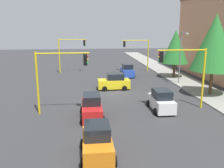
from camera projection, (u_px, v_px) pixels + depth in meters
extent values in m
plane|color=#353538|center=(115.00, 93.00, 28.25)|extent=(120.00, 120.00, 0.00)
cube|color=gray|center=(185.00, 81.00, 34.24)|extent=(80.00, 4.00, 0.15)
cube|color=silver|center=(93.00, 144.00, 16.02)|extent=(2.20, 0.36, 0.01)
cone|color=silver|center=(93.00, 135.00, 17.27)|extent=(0.01, 1.10, 1.10)
cylinder|color=yellow|center=(59.00, 56.00, 40.32)|extent=(0.18, 0.18, 5.64)
cylinder|color=yellow|center=(73.00, 40.00, 39.96)|extent=(0.12, 4.50, 0.12)
cube|color=black|center=(84.00, 43.00, 40.30)|extent=(0.36, 0.32, 0.96)
sphere|color=red|center=(85.00, 41.00, 40.26)|extent=(0.18, 0.18, 0.18)
sphere|color=yellow|center=(85.00, 43.00, 40.32)|extent=(0.18, 0.18, 0.18)
sphere|color=green|center=(85.00, 45.00, 40.39)|extent=(0.18, 0.18, 0.18)
cylinder|color=yellow|center=(37.00, 84.00, 20.99)|extent=(0.18, 0.18, 5.47)
cylinder|color=yellow|center=(63.00, 53.00, 20.65)|extent=(0.12, 4.50, 0.12)
cube|color=black|center=(85.00, 60.00, 20.99)|extent=(0.36, 0.32, 0.96)
sphere|color=red|center=(87.00, 56.00, 20.95)|extent=(0.18, 0.18, 0.18)
sphere|color=yellow|center=(87.00, 60.00, 21.01)|extent=(0.18, 0.18, 0.18)
sphere|color=green|center=(87.00, 63.00, 21.08)|extent=(0.18, 0.18, 0.18)
cylinder|color=yellow|center=(148.00, 55.00, 42.01)|extent=(0.18, 0.18, 5.43)
cylinder|color=yellow|center=(135.00, 40.00, 41.18)|extent=(0.12, 4.50, 0.12)
cube|color=black|center=(124.00, 44.00, 41.10)|extent=(0.36, 0.32, 0.96)
sphere|color=red|center=(123.00, 42.00, 41.01)|extent=(0.18, 0.18, 0.18)
sphere|color=yellow|center=(123.00, 44.00, 41.08)|extent=(0.18, 0.18, 0.18)
sphere|color=green|center=(123.00, 46.00, 41.15)|extent=(0.18, 0.18, 0.18)
cylinder|color=yellow|center=(203.00, 79.00, 22.64)|extent=(0.18, 0.18, 5.62)
cylinder|color=yellow|center=(182.00, 50.00, 21.78)|extent=(0.12, 4.50, 0.12)
cube|color=black|center=(161.00, 57.00, 21.71)|extent=(0.36, 0.32, 0.96)
sphere|color=red|center=(159.00, 54.00, 21.62)|extent=(0.18, 0.18, 0.18)
sphere|color=yellow|center=(159.00, 57.00, 21.69)|extent=(0.18, 0.18, 0.18)
sphere|color=green|center=(159.00, 60.00, 21.75)|extent=(0.18, 0.18, 0.18)
cylinder|color=slate|center=(180.00, 58.00, 32.35)|extent=(0.14, 0.14, 7.00)
cylinder|color=slate|center=(184.00, 33.00, 30.73)|extent=(1.80, 0.10, 0.10)
ellipsoid|color=silver|center=(187.00, 34.00, 29.89)|extent=(0.56, 0.28, 0.20)
cylinder|color=brown|center=(174.00, 70.00, 36.82)|extent=(0.36, 0.36, 2.44)
cone|color=#28752D|center=(175.00, 47.00, 36.04)|extent=(3.91, 3.91, 4.88)
cylinder|color=brown|center=(211.00, 82.00, 27.14)|extent=(0.36, 0.36, 3.04)
cone|color=#28752D|center=(215.00, 42.00, 26.14)|extent=(4.87, 4.87, 6.08)
cube|color=yellow|center=(114.00, 84.00, 30.04)|extent=(1.69, 3.87, 1.05)
cube|color=black|center=(115.00, 76.00, 29.85)|extent=(1.49, 2.01, 0.76)
cylinder|color=black|center=(105.00, 89.00, 29.12)|extent=(0.20, 0.60, 0.60)
cylinder|color=black|center=(103.00, 85.00, 30.87)|extent=(0.20, 0.60, 0.60)
cylinder|color=black|center=(125.00, 88.00, 29.38)|extent=(0.20, 0.60, 0.60)
cylinder|color=black|center=(122.00, 85.00, 31.14)|extent=(0.20, 0.60, 0.60)
cube|color=red|center=(92.00, 110.00, 20.57)|extent=(4.17, 1.61, 1.05)
cube|color=black|center=(92.00, 99.00, 20.57)|extent=(2.17, 1.42, 0.76)
cylinder|color=black|center=(103.00, 119.00, 19.51)|extent=(0.60, 0.20, 0.60)
cylinder|color=black|center=(81.00, 120.00, 19.31)|extent=(0.60, 0.20, 0.60)
cylinder|color=black|center=(101.00, 109.00, 22.00)|extent=(0.60, 0.20, 0.60)
cylinder|color=black|center=(82.00, 109.00, 21.81)|extent=(0.60, 0.20, 0.60)
cube|color=blue|center=(127.00, 72.00, 37.92)|extent=(3.85, 1.63, 1.05)
cube|color=black|center=(127.00, 66.00, 37.52)|extent=(2.00, 1.44, 0.76)
cylinder|color=black|center=(120.00, 73.00, 39.06)|extent=(0.60, 0.20, 0.60)
cylinder|color=black|center=(131.00, 73.00, 39.26)|extent=(0.60, 0.20, 0.60)
cylinder|color=black|center=(123.00, 76.00, 36.75)|extent=(0.60, 0.20, 0.60)
cylinder|color=black|center=(134.00, 76.00, 36.95)|extent=(0.60, 0.20, 0.60)
cube|color=orange|center=(97.00, 146.00, 14.32)|extent=(3.61, 1.68, 1.05)
cube|color=black|center=(97.00, 130.00, 14.29)|extent=(1.88, 1.48, 0.76)
cylinder|color=black|center=(115.00, 161.00, 13.42)|extent=(0.60, 0.20, 0.60)
cylinder|color=black|center=(82.00, 163.00, 13.22)|extent=(0.60, 0.20, 0.60)
cylinder|color=black|center=(110.00, 142.00, 15.59)|extent=(0.60, 0.20, 0.60)
cylinder|color=black|center=(82.00, 144.00, 15.39)|extent=(0.60, 0.20, 0.60)
cube|color=white|center=(161.00, 103.00, 22.45)|extent=(3.90, 1.61, 1.05)
cube|color=black|center=(162.00, 94.00, 22.06)|extent=(2.03, 1.41, 0.76)
cylinder|color=black|center=(148.00, 103.00, 23.62)|extent=(0.60, 0.20, 0.60)
cylinder|color=black|center=(165.00, 103.00, 23.81)|extent=(0.60, 0.20, 0.60)
cylinder|color=black|center=(155.00, 112.00, 21.28)|extent=(0.60, 0.20, 0.60)
cylinder|color=black|center=(174.00, 111.00, 21.47)|extent=(0.60, 0.20, 0.60)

